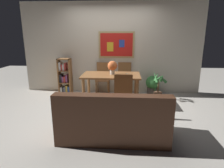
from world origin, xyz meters
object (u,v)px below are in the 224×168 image
dining_chair_near_right (123,90)px  dining_chair_far_left (103,76)px  bookshelf (65,78)px  potted_palm (158,87)px  dining_table (111,78)px  potted_ivy (152,85)px  leather_couch (113,121)px  flower_vase (113,66)px  tv_remote (127,74)px  dining_chair_far_right (124,76)px

dining_chair_near_right → dining_chair_far_left: 1.59m
bookshelf → dining_chair_far_left: bearing=5.4°
bookshelf → potted_palm: (2.64, -0.30, -0.15)m
dining_table → potted_ivy: (1.14, 0.73, -0.34)m
leather_couch → flower_vase: (-0.13, 1.79, 0.62)m
leather_couch → bookshelf: (-1.56, 2.38, 0.16)m
bookshelf → tv_remote: bookshelf is taller
dining_chair_near_right → dining_chair_far_right: size_ratio=1.00×
dining_table → tv_remote: tv_remote is taller
dining_chair_near_right → leather_couch: 1.06m
dining_chair_far_right → leather_couch: size_ratio=0.51×
leather_couch → flower_vase: 1.90m
potted_palm → tv_remote: size_ratio=4.70×
potted_palm → flower_vase: bearing=-166.6°
dining_table → dining_chair_far_right: 0.85m
dining_table → dining_chair_far_right: size_ratio=1.59×
bookshelf → dining_table: bearing=-24.3°
leather_couch → flower_vase: flower_vase is taller
dining_chair_far_left → tv_remote: bearing=-47.1°
flower_vase → potted_palm: bearing=13.4°
potted_palm → tv_remote: bearing=-157.7°
dining_chair_far_right → bookshelf: (-1.73, -0.15, -0.06)m
tv_remote → bookshelf: bearing=160.3°
potted_ivy → tv_remote: (-0.74, -0.75, 0.45)m
dining_chair_far_left → potted_ivy: 1.46m
potted_ivy → flower_vase: size_ratio=1.86×
dining_chair_near_right → dining_chair_far_left: (-0.61, 1.47, 0.00)m
potted_ivy → potted_palm: potted_palm is taller
dining_chair_far_right → tv_remote: bearing=-84.8°
dining_chair_far_right → flower_vase: 0.89m
potted_ivy → dining_chair_far_right: bearing=176.8°
dining_chair_far_left → potted_palm: 1.61m
dining_chair_far_left → flower_vase: size_ratio=2.72×
dining_chair_far_left → potted_ivy: size_ratio=1.47×
dining_table → bookshelf: bookshelf is taller
dining_chair_near_right → potted_palm: size_ratio=1.20×
potted_palm → dining_chair_far_left: bearing=165.2°
flower_vase → tv_remote: 0.42m
dining_chair_far_left → leather_couch: size_ratio=0.51×
potted_palm → tv_remote: 1.00m
dining_chair_far_left → tv_remote: size_ratio=5.62×
dining_table → potted_palm: potted_palm is taller
leather_couch → potted_palm: leather_couch is taller
dining_chair_near_right → dining_chair_far_left: bearing=112.5°
leather_couch → dining_chair_far_left: bearing=100.3°
dining_chair_far_left → leather_couch: bearing=-79.7°
dining_chair_far_right → flower_vase: (-0.30, -0.74, 0.39)m
dining_table → flower_vase: (0.03, 0.04, 0.30)m
dining_chair_far_left → dining_chair_near_right: bearing=-67.5°
dining_table → dining_chair_far_left: size_ratio=1.59×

